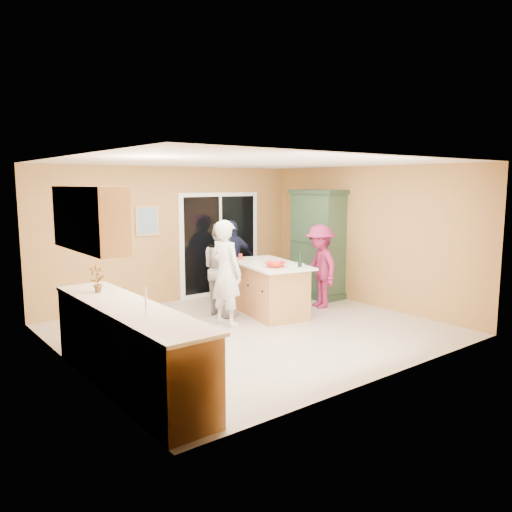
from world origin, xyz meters
TOP-DOWN VIEW (x-y plane):
  - floor at (0.00, 0.00)m, footprint 5.50×5.50m
  - ceiling at (0.00, 0.00)m, footprint 5.50×5.00m
  - wall_back at (0.00, 2.50)m, footprint 5.50×0.10m
  - wall_front at (0.00, -2.50)m, footprint 5.50×0.10m
  - wall_left at (-2.75, 0.00)m, footprint 0.10×5.00m
  - wall_right at (2.75, 0.00)m, footprint 0.10×5.00m
  - left_cabinet_run at (-2.45, -1.05)m, footprint 0.65×3.05m
  - upper_cabinets at (-2.58, -0.20)m, footprint 0.35×1.60m
  - sliding_door at (1.05, 2.46)m, footprint 1.90×0.07m
  - framed_picture at (-0.55, 2.48)m, footprint 0.46×0.04m
  - kitchen_island at (0.84, 0.63)m, footprint 1.26×1.87m
  - green_hutch at (2.49, 1.08)m, footprint 0.62×1.18m
  - woman_white at (-0.15, 0.50)m, footprint 0.51×0.68m
  - woman_grey at (0.16, 1.08)m, footprint 0.61×0.79m
  - woman_navy at (0.96, 1.89)m, footprint 0.96×0.49m
  - woman_magenta at (1.88, 0.40)m, footprint 0.83×1.12m
  - serving_bowl at (0.65, 0.23)m, footprint 0.41×0.41m
  - tulip_vase at (-2.45, -0.03)m, footprint 0.22×0.18m
  - tumbler_near at (0.75, 0.17)m, footprint 0.09×0.09m
  - tumbler_far at (0.68, 1.25)m, footprint 0.09×0.09m
  - wine_bottle at (0.99, -0.02)m, footprint 0.07×0.07m
  - white_plate at (1.12, 0.18)m, footprint 0.31×0.31m

SIDE VIEW (x-z plane):
  - floor at x=0.00m, z-range 0.00..0.00m
  - kitchen_island at x=0.84m, z-range -0.03..0.88m
  - left_cabinet_run at x=-2.45m, z-range -0.16..1.08m
  - woman_magenta at x=1.88m, z-range 0.00..1.54m
  - woman_navy at x=0.96m, z-range 0.00..1.57m
  - woman_grey at x=0.16m, z-range 0.00..1.62m
  - woman_white at x=-0.15m, z-range 0.00..1.71m
  - white_plate at x=1.12m, z-range 0.91..0.92m
  - serving_bowl at x=0.65m, z-range 0.91..0.99m
  - tumbler_near at x=0.75m, z-range 0.91..1.01m
  - tumbler_far at x=0.68m, z-range 0.91..1.01m
  - wine_bottle at x=0.99m, z-range 0.87..1.18m
  - sliding_door at x=1.05m, z-range 0.00..2.10m
  - green_hutch at x=2.49m, z-range -0.03..2.13m
  - tulip_vase at x=-2.45m, z-range 0.94..1.29m
  - wall_back at x=0.00m, z-range 0.00..2.60m
  - wall_front at x=0.00m, z-range 0.00..2.60m
  - wall_left at x=-2.75m, z-range 0.00..2.60m
  - wall_right at x=2.75m, z-range 0.00..2.60m
  - framed_picture at x=-0.55m, z-range 1.32..1.88m
  - upper_cabinets at x=-2.58m, z-range 1.50..2.25m
  - ceiling at x=0.00m, z-range 2.55..2.65m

